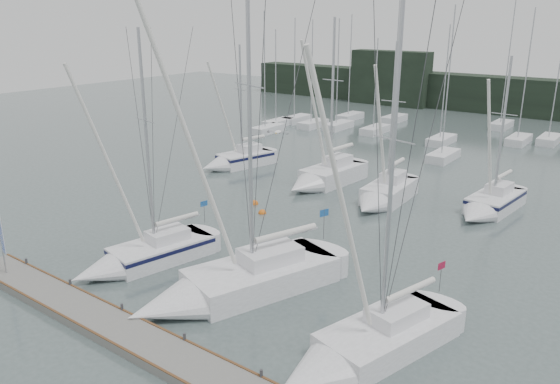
# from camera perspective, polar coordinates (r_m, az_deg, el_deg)

# --- Properties ---
(ground) EXTENTS (160.00, 160.00, 0.00)m
(ground) POSITION_cam_1_polar(r_m,az_deg,el_deg) (27.25, -6.61, -10.68)
(ground) COLOR #485856
(ground) RESTS_ON ground
(dock) EXTENTS (24.00, 2.00, 0.40)m
(dock) POSITION_cam_1_polar(r_m,az_deg,el_deg) (24.30, -14.95, -14.54)
(dock) COLOR #62625D
(dock) RESTS_ON ground
(far_treeline) EXTENTS (90.00, 4.00, 5.00)m
(far_treeline) POSITION_cam_1_polar(r_m,az_deg,el_deg) (81.62, 24.89, 8.93)
(far_treeline) COLOR black
(far_treeline) RESTS_ON ground
(far_building_left) EXTENTS (12.00, 3.00, 8.00)m
(far_building_left) POSITION_cam_1_polar(r_m,az_deg,el_deg) (85.94, 11.44, 11.60)
(far_building_left) COLOR black
(far_building_left) RESTS_ON ground
(mast_forest) EXTENTS (47.04, 28.01, 14.89)m
(mast_forest) POSITION_cam_1_polar(r_m,az_deg,el_deg) (63.62, 18.39, 5.71)
(mast_forest) COLOR silver
(mast_forest) RESTS_ON ground
(sailboat_near_left) EXTENTS (4.15, 8.35, 13.35)m
(sailboat_near_left) POSITION_cam_1_polar(r_m,az_deg,el_deg) (30.63, -14.74, -6.71)
(sailboat_near_left) COLOR silver
(sailboat_near_left) RESTS_ON ground
(sailboat_near_center) EXTENTS (6.73, 11.07, 17.17)m
(sailboat_near_center) POSITION_cam_1_polar(r_m,az_deg,el_deg) (26.59, -6.30, -9.99)
(sailboat_near_center) COLOR silver
(sailboat_near_center) RESTS_ON ground
(sailboat_near_right) EXTENTS (4.97, 9.17, 14.83)m
(sailboat_near_right) POSITION_cam_1_polar(r_m,az_deg,el_deg) (22.36, 7.93, -16.19)
(sailboat_near_right) COLOR silver
(sailboat_near_right) RESTS_ON ground
(sailboat_mid_a) EXTENTS (4.14, 7.31, 11.46)m
(sailboat_mid_a) POSITION_cam_1_polar(r_m,az_deg,el_deg) (49.08, -4.80, 3.26)
(sailboat_mid_a) COLOR silver
(sailboat_mid_a) RESTS_ON ground
(sailboat_mid_b) EXTENTS (3.55, 8.26, 13.81)m
(sailboat_mid_b) POSITION_cam_1_polar(r_m,az_deg,el_deg) (43.57, 4.37, 1.43)
(sailboat_mid_b) COLOR silver
(sailboat_mid_b) RESTS_ON ground
(sailboat_mid_c) EXTENTS (2.94, 7.45, 12.16)m
(sailboat_mid_c) POSITION_cam_1_polar(r_m,az_deg,el_deg) (39.92, 10.63, -0.45)
(sailboat_mid_c) COLOR silver
(sailboat_mid_c) RESTS_ON ground
(sailboat_mid_d) EXTENTS (3.19, 7.51, 11.36)m
(sailboat_mid_d) POSITION_cam_1_polar(r_m,az_deg,el_deg) (40.01, 20.87, -1.38)
(sailboat_mid_d) COLOR silver
(sailboat_mid_d) RESTS_ON ground
(buoy_a) EXTENTS (0.55, 0.55, 0.55)m
(buoy_a) POSITION_cam_1_polar(r_m,az_deg,el_deg) (37.71, -1.87, -2.23)
(buoy_a) COLOR #CF5D12
(buoy_a) RESTS_ON ground
(buoy_c) EXTENTS (0.58, 0.58, 0.58)m
(buoy_c) POSITION_cam_1_polar(r_m,az_deg,el_deg) (39.56, -2.69, -1.25)
(buoy_c) COLOR #CF5D12
(buoy_c) RESTS_ON ground
(dock_banner) EXTENTS (0.59, 0.16, 3.91)m
(dock_banner) POSITION_cam_1_polar(r_m,az_deg,el_deg) (30.65, -27.18, -3.75)
(dock_banner) COLOR #A9ACB1
(dock_banner) RESTS_ON dock
(seagull) EXTENTS (1.03, 0.48, 0.20)m
(seagull) POSITION_cam_1_polar(r_m,az_deg,el_deg) (25.97, -0.23, 6.26)
(seagull) COLOR white
(seagull) RESTS_ON ground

